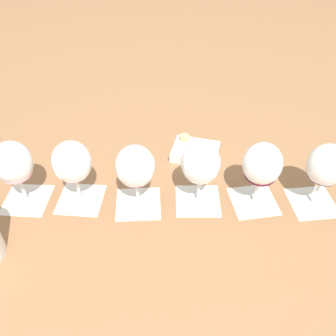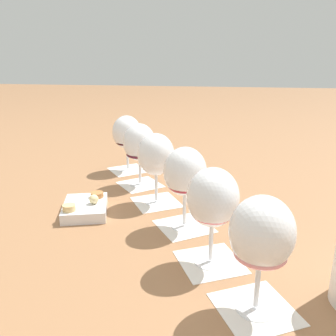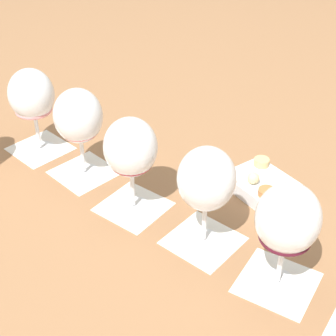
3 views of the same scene
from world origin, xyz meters
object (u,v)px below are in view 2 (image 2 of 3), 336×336
at_px(wine_glass_2, 185,175).
at_px(wine_glass_4, 139,144).
at_px(wine_glass_5, 127,134).
at_px(snack_dish, 85,207).
at_px(wine_glass_3, 156,157).
at_px(wine_glass_0, 262,236).
at_px(wine_glass_1, 213,201).

bearing_deg(wine_glass_2, wine_glass_4, 32.88).
relative_size(wine_glass_5, snack_dish, 1.17).
height_order(wine_glass_2, wine_glass_3, same).
bearing_deg(wine_glass_5, wine_glass_4, -150.67).
bearing_deg(wine_glass_4, wine_glass_0, -149.31).
xyz_separation_m(wine_glass_3, wine_glass_5, (0.27, 0.16, 0.00)).
xyz_separation_m(wine_glass_0, wine_glass_5, (0.67, 0.40, -0.00)).
xyz_separation_m(wine_glass_2, wine_glass_4, (0.26, 0.17, 0.00)).
distance_m(wine_glass_1, snack_dish, 0.39).
bearing_deg(wine_glass_1, wine_glass_4, 30.34).
relative_size(wine_glass_0, wine_glass_2, 1.00).
relative_size(wine_glass_3, wine_glass_4, 1.00).
bearing_deg(wine_glass_2, wine_glass_0, -151.56).
xyz_separation_m(wine_glass_3, snack_dish, (-0.10, 0.17, -0.11)).
distance_m(wine_glass_0, wine_glass_5, 0.78).
height_order(wine_glass_1, wine_glass_5, same).
xyz_separation_m(wine_glass_0, wine_glass_4, (0.53, 0.32, 0.00)).
xyz_separation_m(wine_glass_2, snack_dish, (0.04, 0.26, -0.11)).
relative_size(wine_glass_0, snack_dish, 1.17).
height_order(wine_glass_5, snack_dish, wine_glass_5).
height_order(wine_glass_4, wine_glass_5, same).
bearing_deg(wine_glass_2, wine_glass_1, -154.67).
distance_m(wine_glass_1, wine_glass_3, 0.32).
distance_m(wine_glass_4, snack_dish, 0.27).
relative_size(wine_glass_4, snack_dish, 1.17).
bearing_deg(wine_glass_3, wine_glass_0, -149.26).
height_order(wine_glass_0, wine_glass_2, same).
xyz_separation_m(wine_glass_0, wine_glass_3, (0.40, 0.24, -0.00)).
bearing_deg(wine_glass_4, wine_glass_3, -149.47).
relative_size(wine_glass_4, wine_glass_5, 1.00).
height_order(wine_glass_0, wine_glass_4, same).
bearing_deg(wine_glass_0, wine_glass_5, 30.41).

